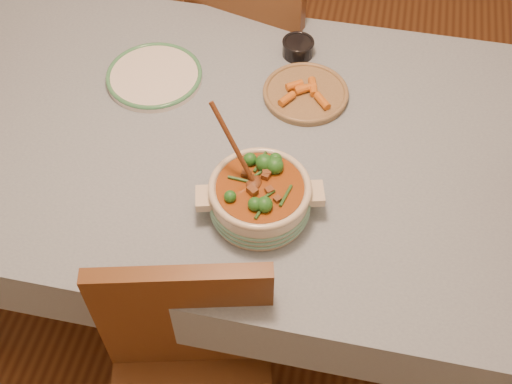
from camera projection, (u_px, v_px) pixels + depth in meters
The scene contains 7 objects.
floor at pixel (223, 271), 2.36m from camera, with size 4.50×4.50×0.00m, color #462514.
dining_table at pixel (214, 153), 1.83m from camera, with size 1.68×1.08×0.76m.
stew_casserole at pixel (260, 195), 1.55m from camera, with size 0.32×0.29×0.29m.
white_plate at pixel (154, 76), 1.87m from camera, with size 0.36×0.36×0.02m.
condiment_bowl at pixel (298, 47), 1.92m from camera, with size 0.10×0.10×0.05m.
fried_plate at pixel (306, 92), 1.83m from camera, with size 0.26×0.26×0.04m.
chair_far at pixel (258, 52), 2.32m from camera, with size 0.51×0.51×0.90m.
Camera 1 is at (0.36, -1.14, 2.06)m, focal length 45.00 mm.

